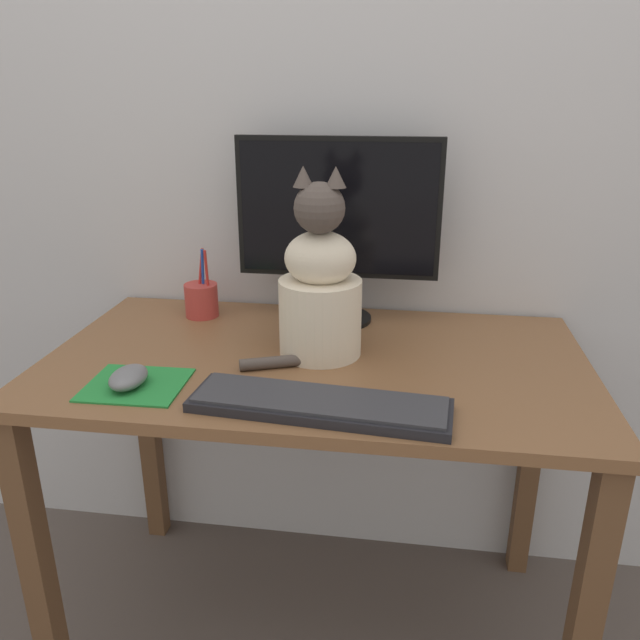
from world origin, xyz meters
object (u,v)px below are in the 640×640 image
Objects in this scene: keyboard at (320,404)px; cat at (320,288)px; pen_cup at (202,299)px; monitor at (338,221)px; computer_mouse_left at (128,377)px.

cat reaches higher than keyboard.
cat is 2.31× the size of pen_cup.
monitor reaches higher than computer_mouse_left.
computer_mouse_left is at bearing -91.27° from pen_cup.
pen_cup is at bearing 134.15° from keyboard.
keyboard is (0.03, -0.47, -0.24)m from monitor.
pen_cup reaches higher than keyboard.
monitor is 4.81× the size of computer_mouse_left.
monitor is 1.01× the size of keyboard.
cat is (0.34, 0.22, 0.13)m from computer_mouse_left.
keyboard is at bearing -50.65° from pen_cup.
monitor is 1.20× the size of cat.
keyboard is 2.75× the size of pen_cup.
monitor is 0.52m from keyboard.
cat is at bearing 103.17° from keyboard.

